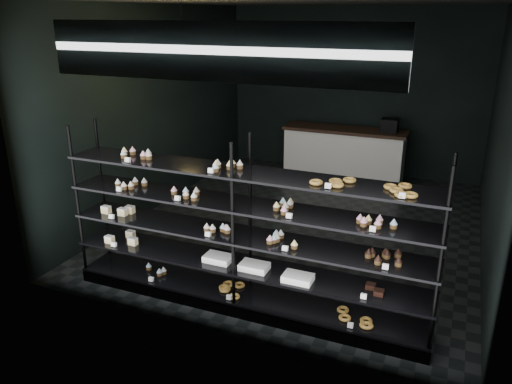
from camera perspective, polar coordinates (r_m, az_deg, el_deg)
room at (r=7.25m, az=5.94°, el=8.08°), size 5.01×6.01×3.20m
display_shelf at (r=5.37m, az=-1.78°, el=-7.12°), size 4.00×0.50×1.91m
signage at (r=4.39m, az=-5.31°, el=15.68°), size 3.30×0.05×0.50m
pendant_lamp at (r=6.61m, az=-8.32°, el=14.32°), size 0.32×0.32×0.89m
service_counter at (r=9.85m, az=10.08°, el=4.46°), size 2.34×0.65×1.23m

